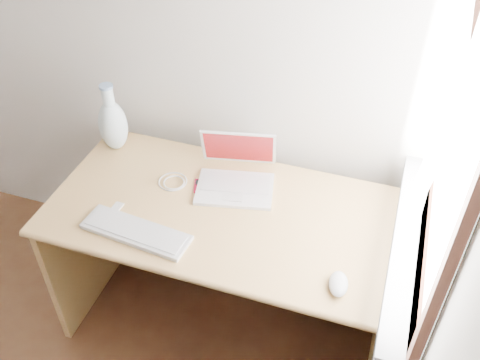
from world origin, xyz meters
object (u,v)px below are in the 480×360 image
(laptop, at_px, (238,175))
(desk, at_px, (233,233))
(vase, at_px, (113,124))
(external_keyboard, at_px, (136,232))

(laptop, bearing_deg, desk, -98.45)
(vase, bearing_deg, desk, -13.43)
(desk, height_order, external_keyboard, external_keyboard)
(external_keyboard, bearing_deg, desk, 53.73)
(laptop, xyz_separation_m, external_keyboard, (-0.26, -0.38, -0.04))
(desk, xyz_separation_m, laptop, (-0.01, 0.08, 0.25))
(desk, xyz_separation_m, vase, (-0.58, 0.14, 0.33))
(external_keyboard, bearing_deg, laptop, 60.64)
(external_keyboard, distance_m, vase, 0.55)
(vase, bearing_deg, external_keyboard, -54.28)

